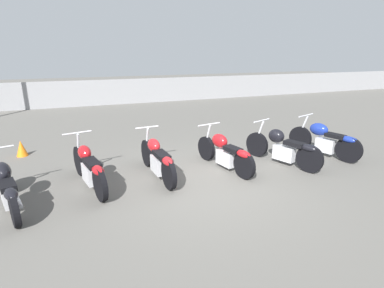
{
  "coord_description": "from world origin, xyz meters",
  "views": [
    {
      "loc": [
        -2.39,
        -5.48,
        2.74
      ],
      "look_at": [
        0.0,
        0.8,
        0.65
      ],
      "focal_mm": 28.0,
      "sensor_mm": 36.0,
      "label": 1
    }
  ],
  "objects_px": {
    "motorcycle_slot_2": "(158,159)",
    "motorcycle_slot_5": "(325,140)",
    "motorcycle_slot_3": "(225,152)",
    "motorcycle_slot_4": "(283,147)",
    "motorcycle_slot_0": "(6,187)",
    "motorcycle_slot_1": "(89,168)",
    "traffic_cone_near": "(21,148)"
  },
  "relations": [
    {
      "from": "motorcycle_slot_2",
      "to": "traffic_cone_near",
      "type": "height_order",
      "value": "motorcycle_slot_2"
    },
    {
      "from": "motorcycle_slot_0",
      "to": "motorcycle_slot_3",
      "type": "bearing_deg",
      "value": -12.64
    },
    {
      "from": "motorcycle_slot_2",
      "to": "motorcycle_slot_3",
      "type": "relative_size",
      "value": 1.04
    },
    {
      "from": "motorcycle_slot_2",
      "to": "motorcycle_slot_4",
      "type": "bearing_deg",
      "value": -10.8
    },
    {
      "from": "motorcycle_slot_2",
      "to": "motorcycle_slot_5",
      "type": "height_order",
      "value": "motorcycle_slot_5"
    },
    {
      "from": "motorcycle_slot_1",
      "to": "motorcycle_slot_3",
      "type": "height_order",
      "value": "motorcycle_slot_1"
    },
    {
      "from": "motorcycle_slot_3",
      "to": "motorcycle_slot_4",
      "type": "distance_m",
      "value": 1.53
    },
    {
      "from": "motorcycle_slot_0",
      "to": "motorcycle_slot_5",
      "type": "distance_m",
      "value": 7.47
    },
    {
      "from": "motorcycle_slot_5",
      "to": "motorcycle_slot_1",
      "type": "bearing_deg",
      "value": 160.45
    },
    {
      "from": "motorcycle_slot_2",
      "to": "motorcycle_slot_4",
      "type": "distance_m",
      "value": 3.16
    },
    {
      "from": "motorcycle_slot_3",
      "to": "motorcycle_slot_2",
      "type": "bearing_deg",
      "value": 164.45
    },
    {
      "from": "motorcycle_slot_3",
      "to": "motorcycle_slot_4",
      "type": "height_order",
      "value": "motorcycle_slot_4"
    },
    {
      "from": "motorcycle_slot_0",
      "to": "motorcycle_slot_2",
      "type": "distance_m",
      "value": 2.92
    },
    {
      "from": "motorcycle_slot_2",
      "to": "motorcycle_slot_5",
      "type": "bearing_deg",
      "value": -7.35
    },
    {
      "from": "motorcycle_slot_0",
      "to": "motorcycle_slot_5",
      "type": "relative_size",
      "value": 1.04
    },
    {
      "from": "motorcycle_slot_4",
      "to": "motorcycle_slot_5",
      "type": "height_order",
      "value": "motorcycle_slot_5"
    },
    {
      "from": "motorcycle_slot_4",
      "to": "motorcycle_slot_2",
      "type": "bearing_deg",
      "value": 153.75
    },
    {
      "from": "motorcycle_slot_0",
      "to": "traffic_cone_near",
      "type": "bearing_deg",
      "value": 77.12
    },
    {
      "from": "motorcycle_slot_1",
      "to": "traffic_cone_near",
      "type": "height_order",
      "value": "motorcycle_slot_1"
    },
    {
      "from": "motorcycle_slot_0",
      "to": "traffic_cone_near",
      "type": "xyz_separation_m",
      "value": [
        -0.22,
        3.14,
        -0.21
      ]
    },
    {
      "from": "motorcycle_slot_4",
      "to": "motorcycle_slot_5",
      "type": "distance_m",
      "value": 1.45
    },
    {
      "from": "motorcycle_slot_5",
      "to": "motorcycle_slot_0",
      "type": "bearing_deg",
      "value": 163.94
    },
    {
      "from": "motorcycle_slot_1",
      "to": "motorcycle_slot_3",
      "type": "xyz_separation_m",
      "value": [
        3.1,
        -0.07,
        -0.01
      ]
    },
    {
      "from": "motorcycle_slot_0",
      "to": "motorcycle_slot_2",
      "type": "xyz_separation_m",
      "value": [
        2.88,
        0.44,
        0.0
      ]
    },
    {
      "from": "motorcycle_slot_0",
      "to": "motorcycle_slot_1",
      "type": "distance_m",
      "value": 1.48
    },
    {
      "from": "motorcycle_slot_1",
      "to": "motorcycle_slot_2",
      "type": "bearing_deg",
      "value": -12.01
    },
    {
      "from": "traffic_cone_near",
      "to": "motorcycle_slot_2",
      "type": "bearing_deg",
      "value": -41.01
    },
    {
      "from": "motorcycle_slot_1",
      "to": "motorcycle_slot_0",
      "type": "bearing_deg",
      "value": -176.68
    },
    {
      "from": "motorcycle_slot_4",
      "to": "motorcycle_slot_5",
      "type": "bearing_deg",
      "value": -15.24
    },
    {
      "from": "motorcycle_slot_5",
      "to": "motorcycle_slot_3",
      "type": "bearing_deg",
      "value": 160.12
    },
    {
      "from": "motorcycle_slot_1",
      "to": "motorcycle_slot_3",
      "type": "bearing_deg",
      "value": -14.24
    },
    {
      "from": "motorcycle_slot_1",
      "to": "motorcycle_slot_2",
      "type": "xyz_separation_m",
      "value": [
        1.46,
        0.02,
        -0.0
      ]
    }
  ]
}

